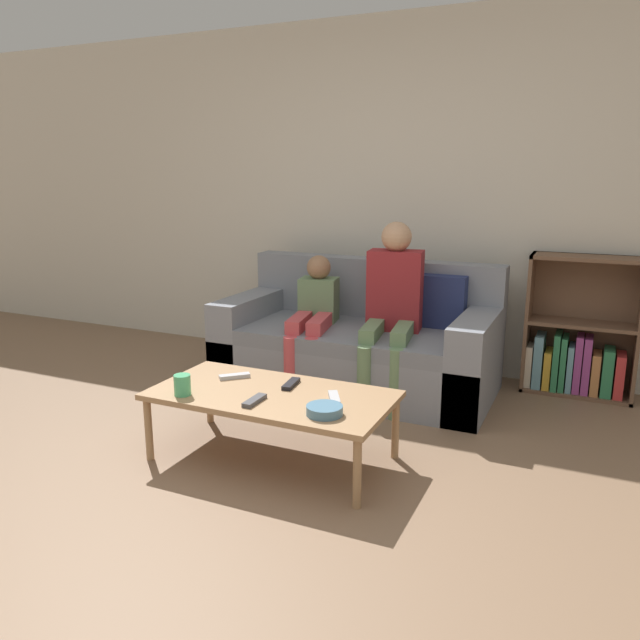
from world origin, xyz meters
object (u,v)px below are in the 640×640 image
object	(u,v)px
tv_remote_0	(254,401)
tv_remote_3	(235,376)
person_child	(314,313)
tv_remote_2	(334,398)
coffee_table	(272,398)
couch	(359,346)
tv_remote_1	(291,384)
person_adult	(393,298)
cup_near	(182,385)
snack_bowl	(325,410)
bookshelf	(578,344)

from	to	relation	value
tv_remote_0	tv_remote_3	bearing A→B (deg)	136.24
tv_remote_0	person_child	bearing A→B (deg)	102.18
tv_remote_2	tv_remote_3	size ratio (longest dim) A/B	1.10
coffee_table	tv_remote_3	world-z (taller)	tv_remote_3
couch	tv_remote_3	world-z (taller)	couch
tv_remote_1	tv_remote_0	bearing A→B (deg)	-107.20
person_adult	tv_remote_1	size ratio (longest dim) A/B	6.71
tv_remote_1	person_adult	bearing A→B (deg)	70.59
couch	person_child	world-z (taller)	person_child
person_child	cup_near	size ratio (longest dim) A/B	8.47
person_child	tv_remote_0	bearing A→B (deg)	-88.62
person_child	tv_remote_2	world-z (taller)	person_child
coffee_table	cup_near	size ratio (longest dim) A/B	11.61
person_adult	tv_remote_3	xyz separation A→B (m)	(-0.57, -1.06, -0.29)
person_adult	snack_bowl	size ratio (longest dim) A/B	6.71
cup_near	tv_remote_3	distance (m)	0.36
person_adult	tv_remote_0	bearing A→B (deg)	-109.89
cup_near	tv_remote_3	size ratio (longest dim) A/B	0.69
coffee_table	tv_remote_2	distance (m)	0.34
couch	tv_remote_0	xyz separation A→B (m)	(-0.01, -1.43, 0.09)
bookshelf	tv_remote_3	bearing A→B (deg)	-135.96
person_child	tv_remote_0	xyz separation A→B (m)	(0.28, -1.29, -0.15)
couch	person_adult	bearing A→B (deg)	-18.66
tv_remote_2	person_adult	bearing A→B (deg)	64.56
person_child	cup_near	bearing A→B (deg)	-105.63
bookshelf	person_adult	xyz separation A→B (m)	(-1.14, -0.59, 0.33)
tv_remote_0	tv_remote_2	xyz separation A→B (m)	(0.35, 0.20, 0.00)
person_child	snack_bowl	xyz separation A→B (m)	(0.66, -1.29, -0.14)
tv_remote_3	snack_bowl	xyz separation A→B (m)	(0.67, -0.28, 0.01)
person_adult	tv_remote_1	distance (m)	1.10
person_adult	cup_near	world-z (taller)	person_adult
tv_remote_0	tv_remote_1	bearing A→B (deg)	80.14
snack_bowl	bookshelf	bearing A→B (deg)	61.87
bookshelf	tv_remote_1	world-z (taller)	bookshelf
bookshelf	person_adult	size ratio (longest dim) A/B	0.81
bookshelf	cup_near	bearing A→B (deg)	-132.21
couch	tv_remote_2	distance (m)	1.28
snack_bowl	tv_remote_3	bearing A→B (deg)	157.51
bookshelf	tv_remote_1	xyz separation A→B (m)	(-1.36, -1.63, 0.03)
bookshelf	cup_near	xyz separation A→B (m)	(-1.80, -1.99, 0.08)
tv_remote_1	snack_bowl	bearing A→B (deg)	-49.19
bookshelf	tv_remote_3	xyz separation A→B (m)	(-1.71, -1.65, 0.03)
bookshelf	tv_remote_2	world-z (taller)	bookshelf
bookshelf	cup_near	world-z (taller)	bookshelf
person_adult	person_child	world-z (taller)	person_adult
cup_near	snack_bowl	distance (m)	0.78
coffee_table	person_adult	distance (m)	1.25
tv_remote_1	tv_remote_3	bearing A→B (deg)	175.47
person_adult	person_child	bearing A→B (deg)	176.98
tv_remote_0	tv_remote_1	world-z (taller)	same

